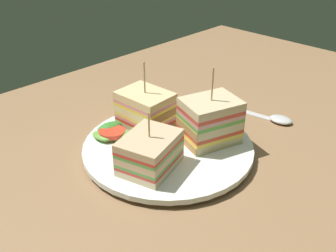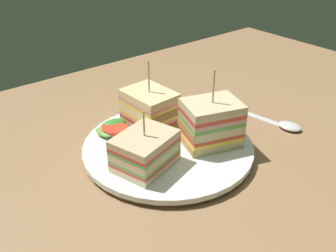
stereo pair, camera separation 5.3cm
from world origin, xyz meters
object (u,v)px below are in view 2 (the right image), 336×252
sandwich_wedge_0 (150,109)px  sandwich_wedge_2 (211,123)px  plate (168,147)px  spoon (281,124)px  sandwich_wedge_1 (145,151)px

sandwich_wedge_0 → sandwich_wedge_2: bearing=18.1°
plate → spoon: plate is taller
sandwich_wedge_0 → sandwich_wedge_2: size_ratio=0.94×
plate → spoon: bearing=163.7°
plate → sandwich_wedge_0: sandwich_wedge_0 is taller
sandwich_wedge_1 → sandwich_wedge_2: sandwich_wedge_2 is taller
sandwich_wedge_2 → spoon: size_ratio=0.83×
sandwich_wedge_0 → sandwich_wedge_1: (6.84, 8.21, -0.56)cm
sandwich_wedge_0 → spoon: bearing=53.9°
sandwich_wedge_0 → spoon: sandwich_wedge_0 is taller
sandwich_wedge_1 → spoon: 25.37cm
sandwich_wedge_2 → sandwich_wedge_0: bearing=-49.8°
sandwich_wedge_0 → sandwich_wedge_2: sandwich_wedge_2 is taller
plate → sandwich_wedge_2: sandwich_wedge_2 is taller
sandwich_wedge_1 → spoon: bearing=-24.1°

